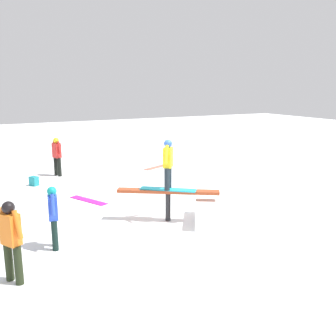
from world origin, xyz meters
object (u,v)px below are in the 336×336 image
at_px(bystander_orange, 11,238).
at_px(main_rider_on_rail, 168,166).
at_px(rail_feature, 168,194).
at_px(bystander_blue, 53,214).
at_px(loose_snowboard_coral, 157,167).
at_px(bystander_red, 57,154).
at_px(backpack_on_snow, 34,181).
at_px(loose_snowboard_magenta, 88,200).

bearing_deg(bystander_orange, main_rider_on_rail, -99.34).
distance_m(rail_feature, main_rider_on_rail, 0.79).
xyz_separation_m(bystander_orange, bystander_blue, (-0.97, -1.19, -0.08)).
bearing_deg(bystander_orange, loose_snowboard_coral, -71.34).
bearing_deg(bystander_red, main_rider_on_rail, -7.07).
bearing_deg(bystander_blue, loose_snowboard_coral, -31.65).
distance_m(bystander_blue, backpack_on_snow, 5.94).
xyz_separation_m(rail_feature, backpack_on_snow, (2.71, -5.50, -0.57)).
xyz_separation_m(bystander_red, bystander_blue, (1.46, 7.07, -0.07)).
relative_size(main_rider_on_rail, loose_snowboard_coral, 0.88).
height_order(main_rider_on_rail, bystander_red, main_rider_on_rail).
bearing_deg(loose_snowboard_magenta, bystander_orange, -57.01).
xyz_separation_m(rail_feature, bystander_blue, (3.07, 0.40, 0.07)).
distance_m(rail_feature, bystander_red, 6.87).
height_order(bystander_orange, backpack_on_snow, bystander_orange).
height_order(loose_snowboard_magenta, loose_snowboard_coral, same).
distance_m(loose_snowboard_coral, backpack_on_snow, 5.45).
relative_size(bystander_blue, backpack_on_snow, 4.22).
bearing_deg(bystander_red, loose_snowboard_magenta, -18.17).
xyz_separation_m(bystander_blue, loose_snowboard_magenta, (-1.62, -3.15, -0.80)).
height_order(bystander_red, backpack_on_snow, bystander_red).
xyz_separation_m(main_rider_on_rail, bystander_orange, (4.03, 1.59, -0.65)).
xyz_separation_m(bystander_orange, loose_snowboard_coral, (-6.72, -7.86, -0.87)).
relative_size(bystander_red, bystander_blue, 1.09).
bearing_deg(loose_snowboard_coral, bystander_red, 150.71).
bearing_deg(rail_feature, backpack_on_snow, -31.43).
relative_size(bystander_blue, loose_snowboard_magenta, 0.97).
distance_m(bystander_red, bystander_orange, 8.61).
height_order(bystander_orange, loose_snowboard_magenta, bystander_orange).
relative_size(main_rider_on_rail, bystander_orange, 0.86).
height_order(rail_feature, bystander_blue, bystander_blue).
relative_size(rail_feature, bystander_orange, 1.56).
xyz_separation_m(main_rider_on_rail, bystander_blue, (3.07, 0.40, -0.72)).
bearing_deg(main_rider_on_rail, bystander_orange, 60.32).
height_order(bystander_red, bystander_blue, bystander_red).
distance_m(bystander_red, loose_snowboard_magenta, 4.02).
bearing_deg(backpack_on_snow, bystander_red, -76.36).
height_order(main_rider_on_rail, loose_snowboard_magenta, main_rider_on_rail).
relative_size(loose_snowboard_coral, backpack_on_snow, 4.54).
distance_m(bystander_orange, bystander_blue, 1.53).
distance_m(main_rider_on_rail, bystander_orange, 4.38).
xyz_separation_m(main_rider_on_rail, backpack_on_snow, (2.71, -5.50, -1.36)).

